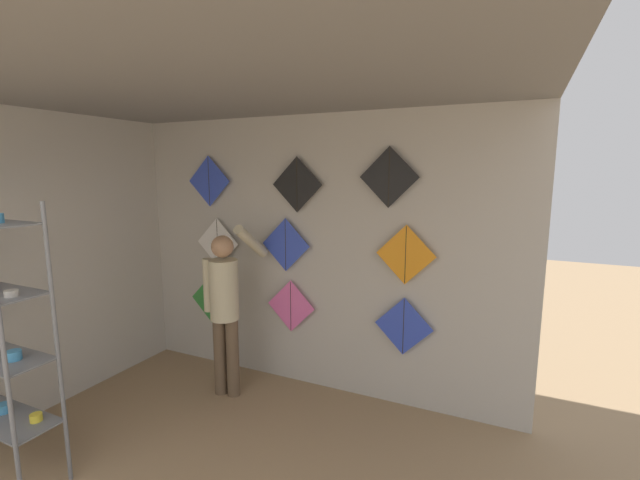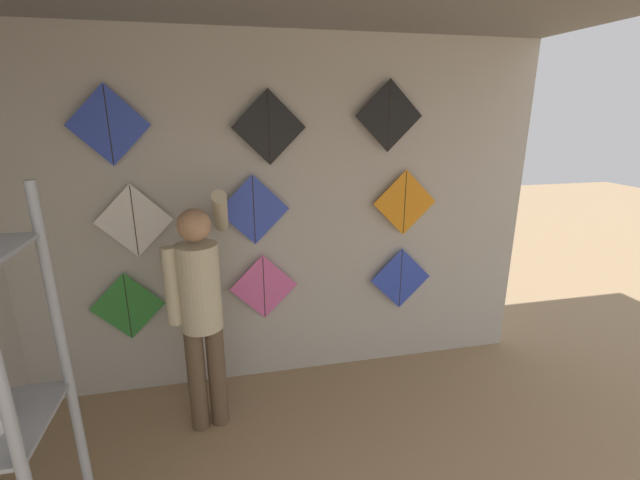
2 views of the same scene
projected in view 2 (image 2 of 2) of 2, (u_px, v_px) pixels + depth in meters
The scene contains 11 objects.
back_panel at pixel (265, 219), 3.44m from camera, with size 4.59×0.06×2.80m, color #BCB7AD.
shopkeeper at pixel (201, 302), 2.91m from camera, with size 0.44×0.63×1.75m.
kite_0 at pixel (128, 306), 3.31m from camera, with size 0.55×0.01×0.55m.
kite_1 at pixel (264, 287), 3.51m from camera, with size 0.55×0.01×0.55m.
kite_2 at pixel (401, 279), 3.76m from camera, with size 0.55×0.01×0.55m.
kite_3 at pixel (134, 221), 3.14m from camera, with size 0.55×0.01×0.55m.
kite_4 at pixel (254, 210), 3.31m from camera, with size 0.55×0.01×0.55m.
kite_5 at pixel (405, 203), 3.57m from camera, with size 0.55×0.01×0.55m.
kite_6 at pixel (108, 125), 2.92m from camera, with size 0.55×0.01×0.55m.
kite_7 at pixel (269, 127), 3.16m from camera, with size 0.55×0.01×0.55m.
kite_8 at pixel (389, 116), 3.33m from camera, with size 0.55×0.01×0.55m.
Camera 2 is at (-0.29, 0.33, 2.23)m, focal length 24.00 mm.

